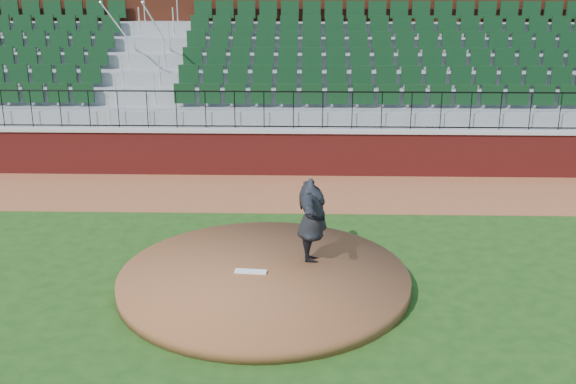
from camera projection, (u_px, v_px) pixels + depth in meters
The scene contains 10 objects.
ground at pixel (286, 285), 12.83m from camera, with size 90.00×90.00×0.00m, color #1C4012.
warning_track at pixel (292, 192), 17.95m from camera, with size 34.00×3.20×0.01m, color brown.
field_wall at pixel (293, 153), 19.29m from camera, with size 34.00×0.35×1.20m, color maroon.
wall_cap at pixel (293, 130), 19.08m from camera, with size 34.00×0.45×0.10m, color #B7B7B7.
wall_railing at pixel (293, 110), 18.91m from camera, with size 34.00×0.05×1.00m, color black, non-canonical shape.
seating_stands at pixel (295, 76), 21.34m from camera, with size 34.00×5.10×4.60m, color gray, non-canonical shape.
concourse_wall at pixel (296, 49), 23.85m from camera, with size 34.00×0.50×5.50m, color maroon.
pitchers_mound at pixel (264, 280), 12.76m from camera, with size 5.27×5.27×0.25m, color brown.
pitching_rubber at pixel (251, 271), 12.77m from camera, with size 0.58×0.14×0.04m, color white.
pitcher at pixel (312, 220), 13.03m from camera, with size 1.99×0.54×1.62m, color black.
Camera 1 is at (0.34, -11.64, 5.65)m, focal length 43.92 mm.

